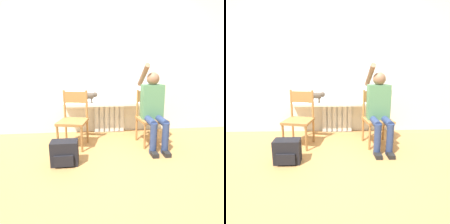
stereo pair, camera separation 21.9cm
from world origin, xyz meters
The scene contains 10 objects.
ground_plane centered at (0.00, 0.00, 0.00)m, with size 12.00×12.00×0.00m, color #B27F47.
wall_with_window centered at (0.00, 1.23, 1.35)m, with size 7.00×0.06×2.70m.
radiator centered at (0.00, 1.15, 0.28)m, with size 0.59×0.08×0.56m.
windowsill centered at (0.00, 1.04, 0.59)m, with size 1.74×0.32×0.05m.
window_glass centered at (0.00, 1.20, 1.29)m, with size 1.67×0.01×1.35m.
chair_left centered at (-0.63, 0.52, 0.45)m, with size 0.50×0.50×0.89m.
chair_right centered at (0.63, 0.52, 0.45)m, with size 0.47×0.47×0.89m.
person centered at (0.63, 0.40, 0.65)m, with size 0.36×0.96×1.31m.
cat centered at (-0.39, 1.01, 0.74)m, with size 0.44×0.11×0.21m.
backpack centered at (-0.70, -0.10, 0.16)m, with size 0.34×0.23×0.32m.
Camera 1 is at (-0.33, -2.39, 1.22)m, focal length 30.00 mm.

